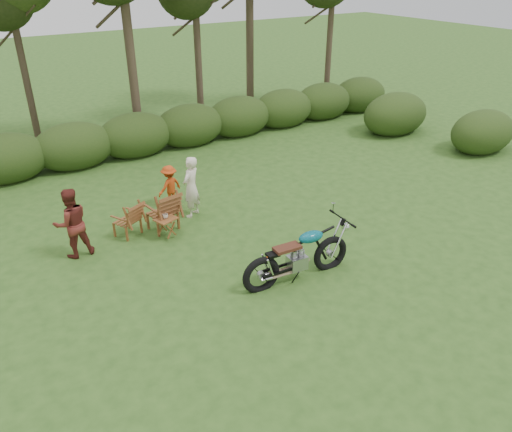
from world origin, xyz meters
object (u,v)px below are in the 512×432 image
adult_a (193,215)px  lawn_chair_left (129,235)px  cup (165,216)px  adult_b (78,255)px  motorcycle (296,278)px  lawn_chair_right (164,229)px  side_table (167,228)px  child (171,205)px

adult_a → lawn_chair_left: bearing=-30.6°
cup → adult_b: size_ratio=0.09×
cup → adult_a: 1.34m
motorcycle → adult_b: (-3.57, 3.35, 0.00)m
lawn_chair_left → lawn_chair_right: bearing=141.1°
side_table → lawn_chair_left: bearing=139.5°
side_table → cup: bearing=112.2°
side_table → child: child is taller
motorcycle → adult_b: bearing=141.0°
side_table → adult_b: size_ratio=0.32×
side_table → adult_b: (-2.00, 0.36, -0.25)m
lawn_chair_left → side_table: (0.73, -0.62, 0.25)m
motorcycle → adult_a: (-0.56, 3.68, 0.00)m
lawn_chair_right → adult_a: adult_a is taller
adult_a → adult_b: bearing=-26.7°
cup → child: (0.79, 1.53, -0.56)m
lawn_chair_left → adult_b: bearing=-14.4°
lawn_chair_left → child: (1.52, 0.92, 0.00)m
lawn_chair_left → cup: cup is taller
lawn_chair_left → child: bearing=-174.6°
lawn_chair_right → adult_b: adult_b is taller
cup → adult_a: (1.01, 0.68, -0.56)m
adult_b → cup: bearing=167.9°
cup → adult_a: bearing=33.9°
side_table → adult_a: bearing=34.5°
lawn_chair_right → side_table: size_ratio=2.05×
motorcycle → side_table: motorcycle is taller
cup → adult_b: (-2.00, 0.35, -0.56)m
lawn_chair_right → child: size_ratio=0.93×
lawn_chair_left → motorcycle: bearing=96.7°
lawn_chair_right → side_table: (-0.09, -0.43, 0.25)m
side_table → cup: size_ratio=3.69×
adult_a → adult_b: 3.03m
adult_a → child: 0.88m
motorcycle → lawn_chair_left: 4.28m
lawn_chair_right → adult_a: 0.95m
motorcycle → adult_b: adult_b is taller
lawn_chair_left → side_table: size_ratio=1.74×
cup → child: bearing=62.6°
lawn_chair_left → adult_a: 1.74m
cup → lawn_chair_right: bearing=76.7°
child → lawn_chair_right: bearing=39.6°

